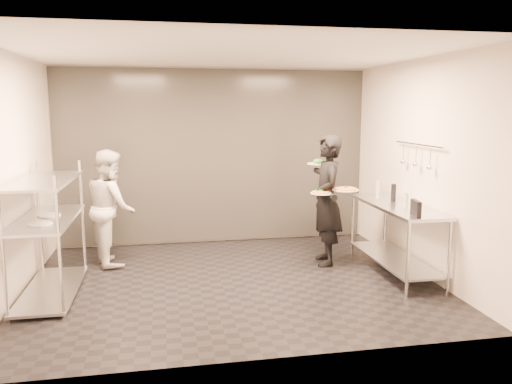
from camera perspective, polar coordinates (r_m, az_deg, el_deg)
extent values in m
cube|color=black|center=(6.39, -2.71, -10.22)|extent=(5.00, 4.00, 0.00)
cube|color=silver|center=(6.05, -2.93, 15.60)|extent=(5.00, 4.00, 0.00)
cube|color=beige|center=(8.04, -4.75, 4.08)|extent=(5.00, 0.00, 2.80)
cube|color=beige|center=(4.11, 0.96, -1.10)|extent=(5.00, 0.00, 2.80)
cube|color=beige|center=(6.24, -26.20, 1.57)|extent=(0.00, 4.00, 2.80)
cube|color=beige|center=(6.86, 18.37, 2.69)|extent=(0.00, 4.00, 2.80)
cube|color=silver|center=(8.01, -4.73, 4.06)|extent=(4.90, 0.04, 2.74)
cylinder|color=silver|center=(5.62, -27.00, -6.06)|extent=(0.04, 0.04, 1.50)
cylinder|color=silver|center=(7.06, -23.54, -2.78)|extent=(0.04, 0.04, 1.50)
cylinder|color=silver|center=(5.48, -21.56, -6.04)|extent=(0.04, 0.04, 1.50)
cylinder|color=silver|center=(6.96, -19.20, -2.69)|extent=(0.04, 0.04, 1.50)
cube|color=#B2B6BC|center=(6.46, -22.27, -10.25)|extent=(0.60, 1.60, 0.03)
cube|color=#B2B6BC|center=(6.24, -22.76, -2.87)|extent=(0.60, 1.60, 0.03)
cube|color=#B2B6BC|center=(6.16, -23.03, 1.23)|extent=(0.60, 1.60, 0.03)
cylinder|color=white|center=(5.90, -23.48, -3.34)|extent=(0.26, 0.26, 0.01)
cylinder|color=white|center=(6.33, -22.59, -2.45)|extent=(0.26, 0.26, 0.01)
cylinder|color=silver|center=(6.03, 16.98, -7.35)|extent=(0.04, 0.04, 0.90)
cylinder|color=silver|center=(7.54, 10.97, -3.74)|extent=(0.04, 0.04, 0.90)
cylinder|color=silver|center=(6.29, 21.22, -6.91)|extent=(0.04, 0.04, 0.90)
cylinder|color=silver|center=(7.75, 14.56, -3.53)|extent=(0.04, 0.04, 0.90)
cube|color=#B2B6BC|center=(6.96, 15.51, -7.36)|extent=(0.57, 1.71, 0.03)
cube|color=#B2B6BC|center=(6.79, 15.78, -1.53)|extent=(0.60, 1.80, 0.04)
cylinder|color=silver|center=(6.81, 18.06, 5.19)|extent=(0.02, 1.20, 0.02)
cylinder|color=silver|center=(6.50, 19.31, 3.80)|extent=(0.01, 0.01, 0.22)
sphere|color=silver|center=(6.51, 19.25, 2.66)|extent=(0.07, 0.07, 0.07)
cylinder|color=silver|center=(6.81, 17.85, 4.11)|extent=(0.01, 0.01, 0.22)
sphere|color=silver|center=(6.82, 17.80, 3.02)|extent=(0.07, 0.07, 0.07)
cylinder|color=silver|center=(7.11, 16.52, 4.39)|extent=(0.01, 0.01, 0.22)
sphere|color=silver|center=(7.13, 16.47, 3.35)|extent=(0.07, 0.07, 0.07)
imported|color=black|center=(6.98, 8.08, -0.95)|extent=(0.51, 0.71, 1.80)
imported|color=silver|center=(7.23, -16.26, -1.66)|extent=(0.80, 0.92, 1.61)
cylinder|color=white|center=(6.71, 7.47, -0.15)|extent=(0.29, 0.29, 0.01)
cylinder|color=#A4823B|center=(6.71, 7.47, -0.05)|extent=(0.25, 0.25, 0.02)
cylinder|color=#AD4017|center=(6.71, 7.47, 0.04)|extent=(0.22, 0.22, 0.01)
sphere|color=#176116|center=(6.71, 7.47, 0.10)|extent=(0.04, 0.04, 0.04)
cylinder|color=white|center=(6.83, 10.19, 0.25)|extent=(0.35, 0.35, 0.01)
cylinder|color=#A4823B|center=(6.83, 10.20, 0.35)|extent=(0.31, 0.31, 0.02)
cylinder|color=#AD4017|center=(6.83, 10.20, 0.43)|extent=(0.28, 0.28, 0.01)
sphere|color=#176116|center=(6.83, 10.20, 0.50)|extent=(0.04, 0.04, 0.04)
cylinder|color=white|center=(7.18, 7.11, 3.23)|extent=(0.31, 0.31, 0.01)
ellipsoid|color=#255C17|center=(7.17, 7.12, 3.51)|extent=(0.13, 0.13, 0.07)
cube|color=black|center=(6.08, 17.80, -1.78)|extent=(0.10, 0.27, 0.19)
cylinder|color=#98A698|center=(7.17, 13.79, 0.28)|extent=(0.07, 0.07, 0.24)
cylinder|color=#98A698|center=(6.64, 16.77, -0.84)|extent=(0.05, 0.05, 0.18)
cylinder|color=black|center=(6.97, 15.44, -0.08)|extent=(0.07, 0.07, 0.24)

